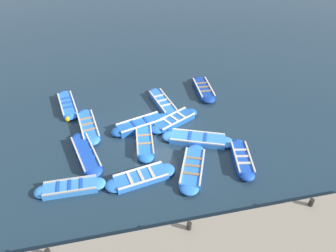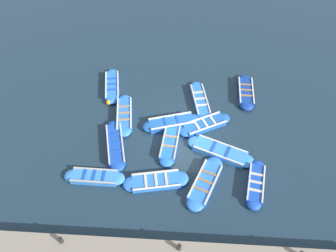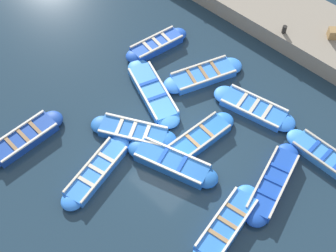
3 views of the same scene
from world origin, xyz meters
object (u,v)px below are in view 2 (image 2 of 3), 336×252
at_px(bollard_north, 61,240).
at_px(boat_stern_in, 94,177).
at_px(boat_outer_right, 256,184).
at_px(boat_outer_left, 112,86).
at_px(boat_drifting, 246,92).
at_px(boat_tucked, 170,143).
at_px(boat_bow_out, 171,123).
at_px(boat_alongside, 205,183).
at_px(bollard_mid_north, 179,247).
at_px(boat_end_of_row, 124,115).
at_px(boat_broadside, 156,181).
at_px(boat_near_quay, 200,100).
at_px(boat_mid_row, 205,125).
at_px(buoy_orange_near, 109,102).
at_px(boat_centre, 220,151).
at_px(boat_far_corner, 115,145).

bearing_deg(bollard_north, boat_stern_in, 171.29).
bearing_deg(boat_outer_right, boat_outer_left, -128.89).
distance_m(boat_drifting, boat_stern_in, 11.49).
xyz_separation_m(boat_tucked, boat_bow_out, (-1.55, -0.00, 0.04)).
bearing_deg(boat_alongside, boat_stern_in, -90.01).
bearing_deg(boat_alongside, bollard_mid_north, -18.43).
height_order(boat_end_of_row, boat_tucked, boat_end_of_row).
bearing_deg(boat_broadside, boat_end_of_row, -152.97).
relative_size(boat_end_of_row, boat_broadside, 1.00).
distance_m(boat_near_quay, boat_outer_left, 6.17).
distance_m(boat_outer_left, bollard_north, 11.25).
bearing_deg(boat_outer_left, boat_mid_row, 63.23).
bearing_deg(boat_tucked, boat_alongside, 38.19).
bearing_deg(buoy_orange_near, boat_outer_right, 57.81).
relative_size(boat_drifting, boat_stern_in, 1.04).
distance_m(boat_outer_right, boat_outer_left, 11.61).
distance_m(boat_mid_row, boat_bow_out, 2.08).
bearing_deg(boat_centre, boat_far_corner, -91.05).
xyz_separation_m(boat_stern_in, boat_far_corner, (-2.27, 0.79, 0.02)).
bearing_deg(buoy_orange_near, boat_bow_out, 69.50).
xyz_separation_m(boat_centre, boat_far_corner, (-0.11, -6.17, 0.02)).
xyz_separation_m(boat_drifting, boat_near_quay, (0.95, -3.11, -0.03)).
height_order(boat_tucked, boat_near_quay, boat_tucked).
xyz_separation_m(boat_near_quay, boat_bow_out, (2.16, -1.80, 0.04)).
height_order(boat_stern_in, boat_bow_out, boat_bow_out).
xyz_separation_m(boat_outer_right, boat_far_corner, (-2.20, -7.97, -0.01)).
distance_m(boat_stern_in, boat_mid_row, 7.36).
relative_size(boat_near_quay, boat_alongside, 1.00).
bearing_deg(buoy_orange_near, boat_centre, 63.58).
relative_size(boat_tucked, boat_bow_out, 0.93).
bearing_deg(bollard_north, boat_bow_out, 150.14).
relative_size(boat_tucked, boat_broadside, 0.95).
relative_size(boat_stern_in, boat_alongside, 0.90).
xyz_separation_m(boat_drifting, boat_stern_in, (7.25, -8.91, -0.03)).
bearing_deg(boat_bow_out, boat_drifting, 122.31).
relative_size(boat_far_corner, bollard_mid_north, 11.20).
bearing_deg(bollard_mid_north, boat_outer_left, -155.84).
bearing_deg(boat_outer_left, boat_far_corner, 11.78).
distance_m(boat_end_of_row, boat_centre, 6.49).
xyz_separation_m(boat_outer_right, boat_bow_out, (-4.08, -4.75, 0.02)).
height_order(boat_broadside, boat_outer_left, boat_outer_left).
height_order(boat_outer_right, bollard_north, bollard_north).
bearing_deg(boat_tucked, boat_drifting, 133.50).
height_order(bollard_north, bollard_mid_north, same).
bearing_deg(boat_bow_out, boat_broadside, -8.38).
height_order(boat_centre, boat_broadside, boat_centre).
bearing_deg(boat_far_corner, boat_outer_right, 74.56).
relative_size(boat_outer_right, boat_outer_left, 0.90).
bearing_deg(boat_tucked, bollard_mid_north, 6.62).
xyz_separation_m(boat_end_of_row, boat_stern_in, (4.67, -0.97, -0.02)).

